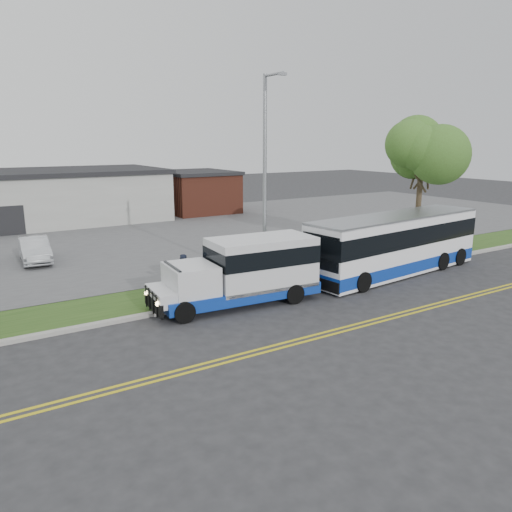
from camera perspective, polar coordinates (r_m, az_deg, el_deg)
ground at (r=20.54m, az=-1.82°, el=-6.02°), size 140.00×140.00×0.00m
lane_line_north at (r=17.54m, az=4.64°, el=-9.50°), size 70.00×0.12×0.01m
lane_line_south at (r=17.32m, az=5.24°, el=-9.81°), size 70.00×0.12×0.01m
curb at (r=21.42m, az=-3.31°, el=-5.01°), size 80.00×0.30×0.15m
verge at (r=22.95m, az=-5.49°, el=-3.86°), size 80.00×3.30×0.10m
parking_lot at (r=35.78m, az=-15.73°, el=1.89°), size 80.00×25.00×0.10m
commercial_building at (r=44.16m, az=-27.21°, el=5.80°), size 25.40×10.40×4.35m
brick_wing at (r=47.56m, az=-6.80°, el=7.31°), size 6.30×7.30×3.90m
tree_east at (r=30.91m, az=18.50°, el=11.51°), size 5.20×5.20×8.33m
streetlight_near at (r=23.34m, az=1.10°, el=9.45°), size 0.35×1.53×9.50m
shuttle_bus at (r=20.88m, az=-1.07°, el=-1.50°), size 7.30×2.86×2.74m
transit_bus at (r=26.49m, az=15.60°, el=1.33°), size 11.12×3.62×3.03m
pedestrian at (r=22.29m, az=-8.39°, el=-1.99°), size 0.75×0.74×1.75m
parked_car_a at (r=30.28m, az=-23.97°, el=0.67°), size 1.71×4.26×1.38m
grocery_bag_left at (r=22.16m, az=-8.77°, el=-4.02°), size 0.32×0.32×0.32m
grocery_bag_right at (r=22.82m, az=-7.89°, el=-3.48°), size 0.32×0.32×0.32m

